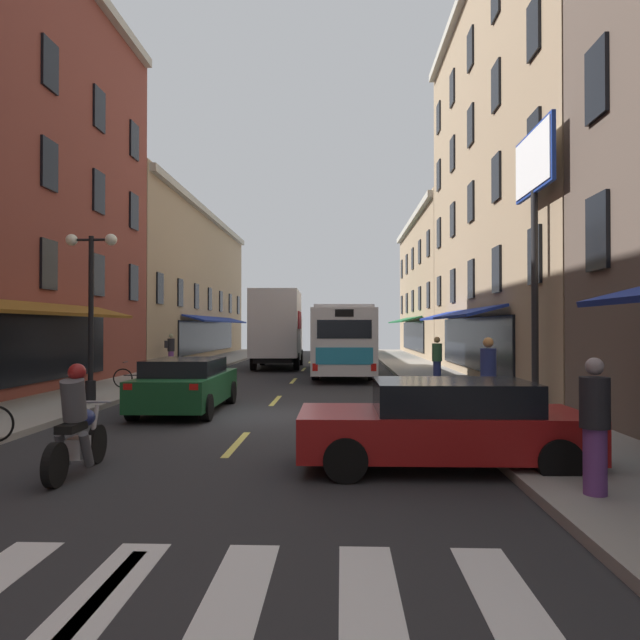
# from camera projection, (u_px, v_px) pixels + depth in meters

# --- Properties ---
(ground_plane) EXTENTS (34.80, 80.00, 0.10)m
(ground_plane) POSITION_uv_depth(u_px,v_px,m) (262.00, 418.00, 14.53)
(ground_plane) COLOR #28282B
(lane_centre_dashes) EXTENTS (0.14, 73.90, 0.01)m
(lane_centre_dashes) POSITION_uv_depth(u_px,v_px,m) (261.00, 417.00, 14.28)
(lane_centre_dashes) COLOR #DBCC4C
(lane_centre_dashes) RESTS_ON ground
(crosswalk_near) EXTENTS (7.10, 2.80, 0.01)m
(crosswalk_near) POSITION_uv_depth(u_px,v_px,m) (87.00, 610.00, 4.53)
(crosswalk_near) COLOR silver
(crosswalk_near) RESTS_ON ground
(sidewalk_left) EXTENTS (3.00, 80.00, 0.14)m
(sidewalk_left) POSITION_uv_depth(u_px,v_px,m) (29.00, 412.00, 14.74)
(sidewalk_left) COLOR gray
(sidewalk_left) RESTS_ON ground
(sidewalk_right) EXTENTS (3.00, 80.00, 0.14)m
(sidewalk_right) POSITION_uv_depth(u_px,v_px,m) (502.00, 414.00, 14.31)
(sidewalk_right) COLOR gray
(sidewalk_right) RESTS_ON ground
(billboard_sign) EXTENTS (0.40, 2.89, 7.28)m
(billboard_sign) POSITION_uv_depth(u_px,v_px,m) (534.00, 194.00, 15.40)
(billboard_sign) COLOR black
(billboard_sign) RESTS_ON sidewalk_right
(transit_bus) EXTENTS (2.72, 11.30, 3.09)m
(transit_bus) POSITION_uv_depth(u_px,v_px,m) (343.00, 339.00, 27.59)
(transit_bus) COLOR silver
(transit_bus) RESTS_ON ground
(box_truck) EXTENTS (2.61, 7.18, 4.09)m
(box_truck) POSITION_uv_depth(u_px,v_px,m) (278.00, 330.00, 31.47)
(box_truck) COLOR white
(box_truck) RESTS_ON ground
(sedan_near) EXTENTS (4.41, 1.98, 1.37)m
(sedan_near) POSITION_uv_depth(u_px,v_px,m) (444.00, 424.00, 9.11)
(sedan_near) COLOR maroon
(sedan_near) RESTS_ON ground
(sedan_mid) EXTENTS (2.00, 4.61, 1.38)m
(sedan_mid) POSITION_uv_depth(u_px,v_px,m) (186.00, 384.00, 15.27)
(sedan_mid) COLOR #144723
(sedan_mid) RESTS_ON ground
(sedan_far) EXTENTS (1.92, 4.32, 1.39)m
(sedan_far) POSITION_uv_depth(u_px,v_px,m) (287.00, 349.00, 40.05)
(sedan_far) COLOR #515154
(sedan_far) RESTS_ON ground
(motorcycle_rider) EXTENTS (0.62, 2.07, 1.66)m
(motorcycle_rider) POSITION_uv_depth(u_px,v_px,m) (77.00, 427.00, 8.71)
(motorcycle_rider) COLOR black
(motorcycle_rider) RESTS_ON ground
(bicycle_mid) EXTENTS (1.71, 0.48, 0.91)m
(bicycle_mid) POSITION_uv_depth(u_px,v_px,m) (139.00, 377.00, 19.85)
(bicycle_mid) COLOR black
(bicycle_mid) RESTS_ON sidewalk_left
(pedestrian_near) EXTENTS (0.53, 0.43, 1.73)m
(pedestrian_near) POSITION_uv_depth(u_px,v_px,m) (171.00, 350.00, 29.80)
(pedestrian_near) COLOR #66387F
(pedestrian_near) RESTS_ON sidewalk_left
(pedestrian_mid) EXTENTS (0.36, 0.36, 1.82)m
(pedestrian_mid) POSITION_uv_depth(u_px,v_px,m) (488.00, 375.00, 13.63)
(pedestrian_mid) COLOR navy
(pedestrian_mid) RESTS_ON sidewalk_right
(pedestrian_far) EXTENTS (0.36, 0.36, 1.69)m
(pedestrian_far) POSITION_uv_depth(u_px,v_px,m) (595.00, 424.00, 7.21)
(pedestrian_far) COLOR #66387F
(pedestrian_far) RESTS_ON sidewalk_right
(pedestrian_rear) EXTENTS (0.36, 0.36, 1.72)m
(pedestrian_rear) POSITION_uv_depth(u_px,v_px,m) (437.00, 360.00, 21.15)
(pedestrian_rear) COLOR navy
(pedestrian_rear) RESTS_ON sidewalk_right
(street_lamp_twin) EXTENTS (1.42, 0.32, 4.62)m
(street_lamp_twin) POSITION_uv_depth(u_px,v_px,m) (91.00, 308.00, 16.04)
(street_lamp_twin) COLOR black
(street_lamp_twin) RESTS_ON sidewalk_left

